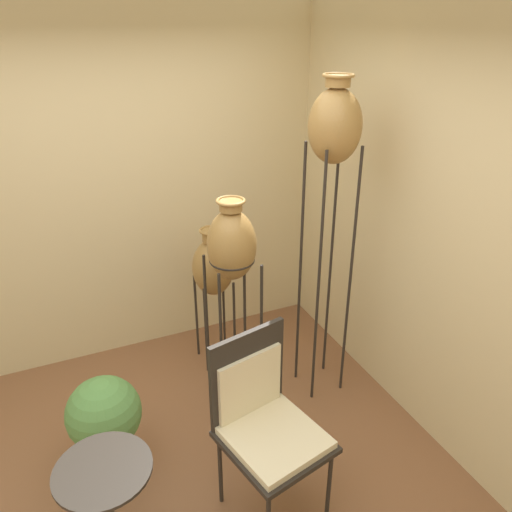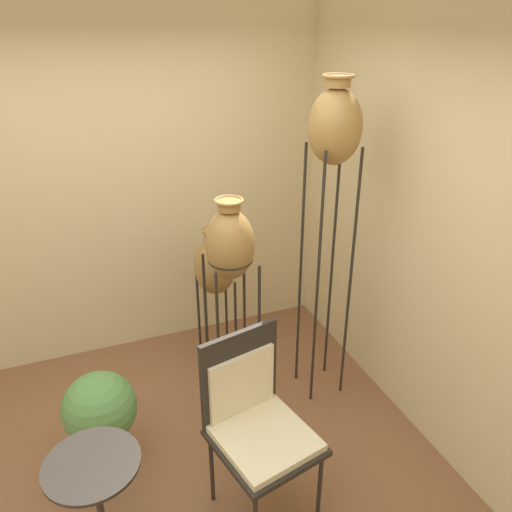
# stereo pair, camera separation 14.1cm
# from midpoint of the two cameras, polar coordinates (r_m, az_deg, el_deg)

# --- Properties ---
(ground_plane) EXTENTS (14.00, 14.00, 0.00)m
(ground_plane) POSITION_cam_midpoint_polar(r_m,az_deg,el_deg) (3.28, -9.64, -25.88)
(ground_plane) COLOR brown
(wall_back) EXTENTS (7.34, 0.06, 2.70)m
(wall_back) POSITION_cam_midpoint_polar(r_m,az_deg,el_deg) (3.94, -17.70, 6.68)
(wall_back) COLOR beige
(wall_back) RESTS_ON ground_plane
(wall_right) EXTENTS (0.06, 7.34, 2.70)m
(wall_right) POSITION_cam_midpoint_polar(r_m,az_deg,el_deg) (3.14, 19.74, 1.55)
(wall_right) COLOR beige
(wall_right) RESTS_ON ground_plane
(vase_stand_tall) EXTENTS (0.33, 0.33, 2.26)m
(vase_stand_tall) POSITION_cam_midpoint_polar(r_m,az_deg,el_deg) (3.14, 7.65, 13.63)
(vase_stand_tall) COLOR #28231E
(vase_stand_tall) RESTS_ON ground_plane
(vase_stand_medium) EXTENTS (0.31, 0.31, 1.56)m
(vase_stand_medium) POSITION_cam_midpoint_polar(r_m,az_deg,el_deg) (3.13, -4.08, 0.93)
(vase_stand_medium) COLOR #28231E
(vase_stand_medium) RESTS_ON ground_plane
(vase_stand_short) EXTENTS (0.31, 0.31, 1.16)m
(vase_stand_short) POSITION_cam_midpoint_polar(r_m,az_deg,el_deg) (3.78, -6.00, -1.34)
(vase_stand_short) COLOR #28231E
(vase_stand_short) RESTS_ON ground_plane
(chair) EXTENTS (0.60, 0.61, 1.08)m
(chair) POSITION_cam_midpoint_polar(r_m,az_deg,el_deg) (2.80, -0.59, -17.88)
(chair) COLOR #28231E
(chair) RESTS_ON ground_plane
(side_table) EXTENTS (0.47, 0.47, 0.63)m
(side_table) POSITION_cam_midpoint_polar(r_m,az_deg,el_deg) (2.81, -18.17, -24.43)
(side_table) COLOR #28231E
(side_table) RESTS_ON ground_plane
(potted_plant) EXTENTS (0.44, 0.44, 0.65)m
(potted_plant) POSITION_cam_midpoint_polar(r_m,az_deg,el_deg) (3.29, -18.11, -17.46)
(potted_plant) COLOR olive
(potted_plant) RESTS_ON ground_plane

